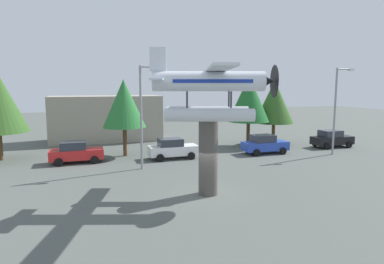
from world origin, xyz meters
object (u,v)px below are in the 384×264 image
at_px(car_distant_black, 332,139).
at_px(tree_east, 124,104).
at_px(display_pedestal, 208,157).
at_px(car_far_blue, 265,144).
at_px(streetlight_primary, 144,110).
at_px(tree_far_east, 274,102).
at_px(streetlight_secondary, 337,105).
at_px(car_near_red, 76,152).
at_px(storefront_building, 106,118).
at_px(tree_center_back, 249,99).
at_px(floatplane_monument, 211,90).
at_px(car_mid_white, 173,148).

bearing_deg(car_distant_black, tree_east, 174.02).
distance_m(display_pedestal, car_far_blue, 13.26).
distance_m(car_distant_black, streetlight_primary, 20.39).
distance_m(streetlight_primary, tree_far_east, 16.62).
xyz_separation_m(car_distant_black, streetlight_primary, (-19.83, -3.09, 3.61)).
bearing_deg(streetlight_primary, streetlight_secondary, 0.12).
xyz_separation_m(car_near_red, tree_east, (4.15, 1.57, 3.81)).
height_order(display_pedestal, storefront_building, storefront_building).
xyz_separation_m(car_distant_black, tree_center_back, (-7.91, 3.13, 4.05)).
xyz_separation_m(storefront_building, tree_center_back, (13.73, -8.58, 2.37)).
distance_m(car_far_blue, tree_far_east, 6.79).
relative_size(floatplane_monument, streetlight_secondary, 1.31).
relative_size(streetlight_primary, tree_east, 1.13).
xyz_separation_m(floatplane_monument, car_far_blue, (9.05, 9.53, -5.12)).
xyz_separation_m(car_mid_white, tree_far_east, (12.27, 3.88, 3.69)).
bearing_deg(floatplane_monument, display_pedestal, 180.00).
bearing_deg(tree_east, storefront_building, 95.82).
bearing_deg(car_distant_black, display_pedestal, -149.42).
bearing_deg(car_distant_black, car_near_red, 178.63).
xyz_separation_m(car_distant_black, tree_far_east, (-4.63, 3.62, 3.69)).
bearing_deg(tree_east, car_far_blue, -13.40).
xyz_separation_m(display_pedestal, car_mid_white, (0.51, 10.02, -1.29)).
xyz_separation_m(streetlight_secondary, storefront_building, (-19.38, 14.77, -1.99)).
bearing_deg(car_far_blue, display_pedestal, -134.03).
distance_m(car_mid_white, streetlight_primary, 5.44).
bearing_deg(streetlight_primary, car_mid_white, 43.92).
xyz_separation_m(car_near_red, tree_far_east, (20.19, 3.02, 3.69)).
distance_m(car_near_red, storefront_building, 11.69).
bearing_deg(tree_east, tree_far_east, 5.17).
bearing_deg(car_near_red, tree_far_east, 8.51).
height_order(car_near_red, car_far_blue, same).
distance_m(car_distant_black, tree_east, 21.12).
xyz_separation_m(streetlight_secondary, tree_center_back, (-5.65, 6.19, 0.38)).
relative_size(display_pedestal, floatplane_monument, 0.42).
xyz_separation_m(car_mid_white, car_distant_black, (16.90, 0.27, 0.00)).
distance_m(car_distant_black, tree_center_back, 9.43).
relative_size(car_near_red, car_mid_white, 1.00).
relative_size(streetlight_primary, streetlight_secondary, 0.99).
distance_m(display_pedestal, floatplane_monument, 3.84).
distance_m(floatplane_monument, car_near_red, 14.22).
relative_size(floatplane_monument, car_far_blue, 2.44).
bearing_deg(car_distant_black, streetlight_primary, -171.14).
relative_size(display_pedestal, car_far_blue, 1.03).
distance_m(car_near_red, car_mid_white, 7.97).
xyz_separation_m(floatplane_monument, tree_far_east, (12.66, 13.94, -1.43)).
xyz_separation_m(car_near_red, streetlight_primary, (4.99, -3.68, 3.61)).
bearing_deg(car_far_blue, tree_far_east, 50.72).
relative_size(car_mid_white, storefront_building, 0.34).
height_order(floatplane_monument, car_near_red, floatplane_monument).
xyz_separation_m(display_pedestal, car_near_red, (-7.41, 10.88, -1.29)).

